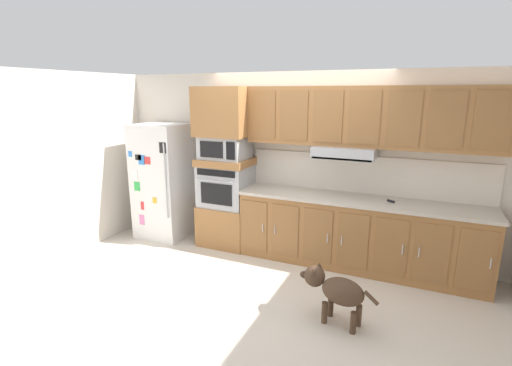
{
  "coord_description": "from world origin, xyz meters",
  "views": [
    {
      "loc": [
        1.6,
        -3.91,
        2.22
      ],
      "look_at": [
        -0.28,
        0.33,
        1.09
      ],
      "focal_mm": 26.21,
      "sensor_mm": 36.0,
      "label": 1
    }
  ],
  "objects_px": {
    "dog": "(336,289)",
    "screwdriver": "(391,201)",
    "refrigerator": "(163,181)",
    "microwave": "(225,147)",
    "built_in_oven": "(226,185)"
  },
  "relations": [
    {
      "from": "dog",
      "to": "screwdriver",
      "type": "bearing_deg",
      "value": -93.87
    },
    {
      "from": "built_in_oven",
      "to": "screwdriver",
      "type": "relative_size",
      "value": 4.16
    },
    {
      "from": "built_in_oven",
      "to": "microwave",
      "type": "height_order",
      "value": "microwave"
    },
    {
      "from": "dog",
      "to": "refrigerator",
      "type": "bearing_deg",
      "value": -11.66
    },
    {
      "from": "refrigerator",
      "to": "built_in_oven",
      "type": "xyz_separation_m",
      "value": [
        1.07,
        0.07,
        0.02
      ]
    },
    {
      "from": "microwave",
      "to": "dog",
      "type": "height_order",
      "value": "microwave"
    },
    {
      "from": "refrigerator",
      "to": "built_in_oven",
      "type": "relative_size",
      "value": 2.51
    },
    {
      "from": "built_in_oven",
      "to": "microwave",
      "type": "bearing_deg",
      "value": -0.77
    },
    {
      "from": "refrigerator",
      "to": "dog",
      "type": "distance_m",
      "value": 3.29
    },
    {
      "from": "screwdriver",
      "to": "dog",
      "type": "distance_m",
      "value": 1.5
    },
    {
      "from": "built_in_oven",
      "to": "screwdriver",
      "type": "distance_m",
      "value": 2.28
    },
    {
      "from": "built_in_oven",
      "to": "dog",
      "type": "relative_size",
      "value": 0.86
    },
    {
      "from": "refrigerator",
      "to": "microwave",
      "type": "distance_m",
      "value": 1.22
    },
    {
      "from": "refrigerator",
      "to": "microwave",
      "type": "height_order",
      "value": "refrigerator"
    },
    {
      "from": "microwave",
      "to": "screwdriver",
      "type": "distance_m",
      "value": 2.34
    }
  ]
}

